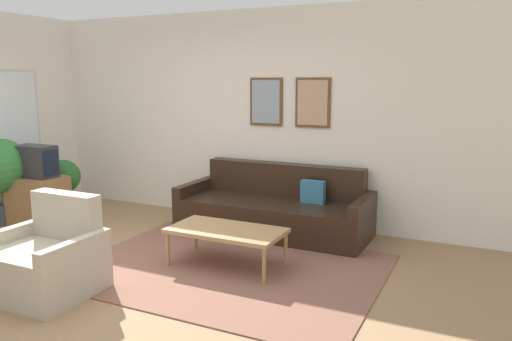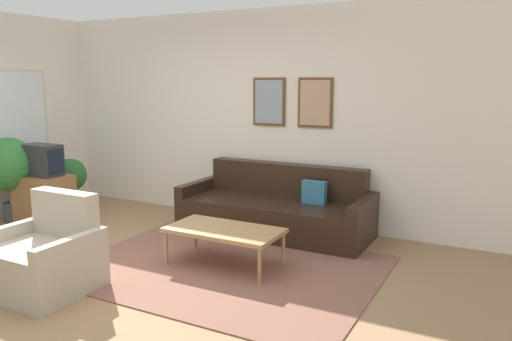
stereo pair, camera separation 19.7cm
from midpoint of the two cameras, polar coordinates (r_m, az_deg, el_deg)
ground_plane at (r=4.93m, az=-17.32°, el=-11.84°), size 16.00×16.00×0.00m
area_rug at (r=4.98m, az=-4.42°, el=-11.06°), size 2.92×2.21×0.01m
wall_back at (r=6.60m, az=-3.07°, el=6.23°), size 8.00×0.09×2.70m
couch at (r=6.03m, az=1.26°, el=-4.54°), size 2.28×0.90×0.80m
coffee_table at (r=4.94m, az=-4.54°, el=-7.00°), size 1.13×0.59×0.38m
tv_stand at (r=6.96m, az=-24.36°, el=-3.18°), size 0.66×0.49×0.62m
tv at (r=6.86m, az=-24.66°, el=0.96°), size 0.54×0.28×0.40m
armchair at (r=4.76m, az=-23.98°, el=-9.48°), size 0.87×0.76×0.83m
potted_plant_tall at (r=7.08m, az=-27.84°, el=0.29°), size 0.69×0.69×1.10m
potted_plant_by_window at (r=7.40m, az=-21.82°, el=-1.11°), size 0.45×0.45×0.74m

